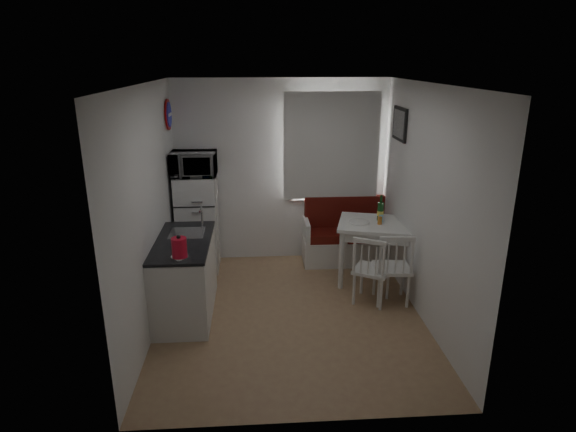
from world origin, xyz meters
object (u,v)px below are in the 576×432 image
object	(u,v)px
dining_table	(381,230)
chair_right	(395,262)
bench	(348,241)
wine_bottle	(381,208)
fridge	(198,223)
microwave	(194,164)
chair_left	(374,264)
kettle	(179,248)
kitchen_counter	(185,276)

from	to	relation	value
dining_table	chair_right	world-z (taller)	chair_right
bench	wine_bottle	xyz separation A→B (m)	(0.29, -0.59, 0.68)
fridge	microwave	distance (m)	0.84
chair_left	fridge	world-z (taller)	fridge
chair_left	kettle	size ratio (longest dim) A/B	2.26
bench	chair_right	distance (m)	1.40
dining_table	kettle	bearing A→B (deg)	-138.46
microwave	kettle	world-z (taller)	microwave
kitchen_counter	chair_left	size ratio (longest dim) A/B	2.37
chair_left	microwave	xyz separation A→B (m)	(-2.19, 1.19, 0.98)
fridge	microwave	bearing A→B (deg)	-90.00
chair_right	bench	bearing A→B (deg)	106.40
kitchen_counter	bench	xyz separation A→B (m)	(2.16, 1.35, -0.14)
kitchen_counter	microwave	distance (m)	1.60
kitchen_counter	fridge	size ratio (longest dim) A/B	0.98
dining_table	fridge	xyz separation A→B (m)	(-2.43, 0.58, -0.05)
chair_left	bench	bearing A→B (deg)	121.14
chair_right	wine_bottle	bearing A→B (deg)	94.42
wine_bottle	dining_table	bearing A→B (deg)	-90.00
bench	dining_table	size ratio (longest dim) A/B	1.05
microwave	kettle	size ratio (longest dim) A/B	2.41
kitchen_counter	chair_right	distance (m)	2.45
dining_table	kettle	size ratio (longest dim) A/B	5.07
kettle	fridge	bearing A→B (deg)	90.97
chair_left	chair_right	bearing A→B (deg)	28.37
chair_right	kettle	xyz separation A→B (m)	(-2.40, -0.54, 0.46)
bench	kettle	world-z (taller)	kettle
microwave	wine_bottle	size ratio (longest dim) A/B	1.74
chair_right	fridge	size ratio (longest dim) A/B	0.36
kitchen_counter	wine_bottle	bearing A→B (deg)	17.40
kitchen_counter	fridge	xyz separation A→B (m)	(0.02, 1.24, 0.22)
chair_right	wine_bottle	xyz separation A→B (m)	(0.00, 0.76, 0.43)
bench	wine_bottle	distance (m)	0.94
fridge	kettle	distance (m)	1.81
chair_right	kettle	world-z (taller)	kettle
chair_right	chair_left	bearing A→B (deg)	-176.47
fridge	chair_left	bearing A→B (deg)	-29.47
bench	chair_left	world-z (taller)	bench
chair_left	chair_right	world-z (taller)	chair_right
chair_left	wine_bottle	world-z (taller)	wine_bottle
chair_left	fridge	size ratio (longest dim) A/B	0.41
kitchen_counter	fridge	distance (m)	1.26
dining_table	microwave	bearing A→B (deg)	-177.32
chair_left	kettle	xyz separation A→B (m)	(-2.16, -0.54, 0.48)
microwave	kitchen_counter	bearing A→B (deg)	-90.94
microwave	fridge	bearing A→B (deg)	90.00
kitchen_counter	chair_right	world-z (taller)	kitchen_counter
bench	chair_left	xyz separation A→B (m)	(0.04, -1.35, 0.23)
fridge	wine_bottle	xyz separation A→B (m)	(2.43, -0.48, 0.31)
microwave	bench	bearing A→B (deg)	4.29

